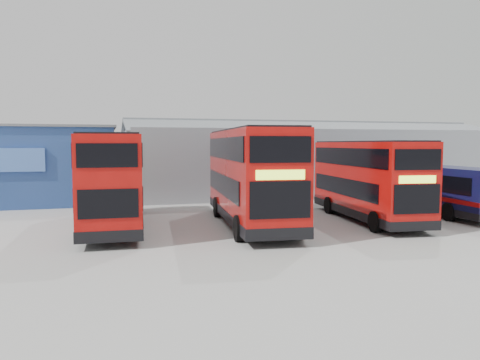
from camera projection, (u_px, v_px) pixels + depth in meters
ground_plane at (336, 245)px, 18.19m from camera, size 120.00×120.00×0.00m
office_block at (21, 164)px, 31.35m from camera, size 12.30×8.32×5.12m
maintenance_shed at (310, 160)px, 39.36m from camera, size 30.50×12.00×5.89m
double_decker_left at (111, 181)px, 22.02m from camera, size 2.90×10.45×4.38m
double_decker_centre at (250, 178)px, 22.67m from camera, size 3.70×11.18×4.65m
double_decker_right at (367, 181)px, 24.16m from camera, size 3.38×9.87×4.10m
single_decker_blue at (433, 189)px, 26.77m from camera, size 2.79×10.05×2.70m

